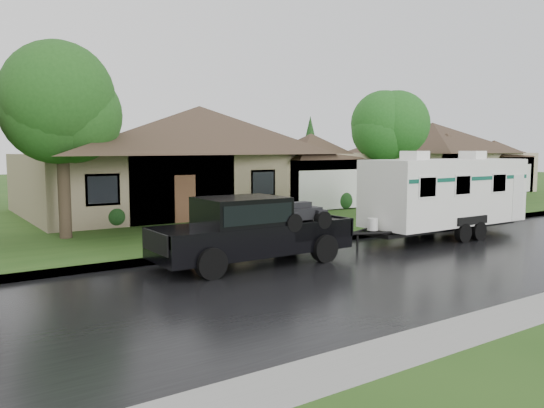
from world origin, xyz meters
The scene contains 11 objects.
ground centered at (0.00, 0.00, 0.00)m, with size 140.00×140.00×0.00m, color #274D18.
road centered at (0.00, -2.00, 0.01)m, with size 140.00×8.00×0.01m, color black.
curb centered at (0.00, 2.25, 0.07)m, with size 140.00×0.50×0.15m, color gray.
lawn centered at (0.00, 15.00, 0.07)m, with size 140.00×26.00×0.15m, color #274D18.
house_main centered at (2.29, 13.84, 3.59)m, with size 19.44×10.80×6.90m.
house_neighbor centered at (22.27, 14.34, 3.32)m, with size 15.12×9.72×6.45m.
tree_left_green centered at (-6.65, 7.55, 4.81)m, with size 4.06×4.06×6.71m.
tree_right_green centered at (10.97, 8.60, 4.56)m, with size 3.84×3.84×6.35m.
shrub_row centered at (2.00, 9.30, 0.65)m, with size 13.60×1.00×1.00m.
pickup_truck centered at (-3.10, 0.52, 1.07)m, with size 5.99×2.27×2.00m.
travel_trailer centered at (5.70, 0.52, 1.76)m, with size 7.38×2.59×3.31m.
Camera 1 is at (-11.13, -12.49, 3.33)m, focal length 35.00 mm.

